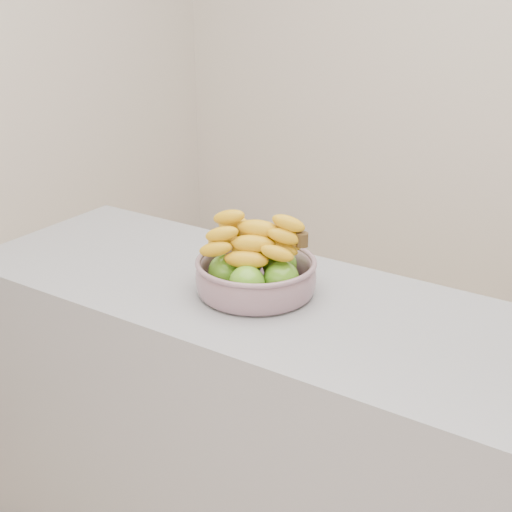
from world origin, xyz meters
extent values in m
cube|color=gray|center=(0.00, -0.10, 0.45)|extent=(2.00, 0.60, 0.90)
cylinder|color=#8A91A5|center=(-0.18, -0.10, 0.91)|extent=(0.26, 0.26, 0.01)
torus|color=#8A91A5|center=(-0.18, -0.10, 0.98)|extent=(0.31, 0.31, 0.01)
sphere|color=#419419|center=(-0.16, -0.17, 0.96)|extent=(0.09, 0.09, 0.09)
sphere|color=#419419|center=(-0.10, -0.10, 0.96)|extent=(0.09, 0.09, 0.09)
sphere|color=#419419|center=(-0.15, -0.03, 0.96)|extent=(0.09, 0.09, 0.09)
sphere|color=#419419|center=(-0.24, -0.05, 0.96)|extent=(0.09, 0.09, 0.09)
sphere|color=#419419|center=(-0.24, -0.14, 0.96)|extent=(0.09, 0.09, 0.09)
ellipsoid|color=yellow|center=(-0.17, -0.15, 1.01)|extent=(0.20, 0.12, 0.04)
ellipsoid|color=yellow|center=(-0.19, -0.10, 1.01)|extent=(0.20, 0.10, 0.04)
ellipsoid|color=yellow|center=(-0.20, -0.06, 1.01)|extent=(0.20, 0.08, 0.04)
ellipsoid|color=yellow|center=(-0.17, -0.13, 1.04)|extent=(0.19, 0.13, 0.04)
ellipsoid|color=yellow|center=(-0.19, -0.08, 1.04)|extent=(0.20, 0.06, 0.04)
ellipsoid|color=yellow|center=(-0.17, -0.10, 1.07)|extent=(0.20, 0.10, 0.04)
cylinder|color=#3E2C14|center=(-0.07, -0.07, 1.06)|extent=(0.03, 0.03, 0.03)
camera|label=1|loc=(0.73, -1.48, 1.69)|focal=50.00mm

